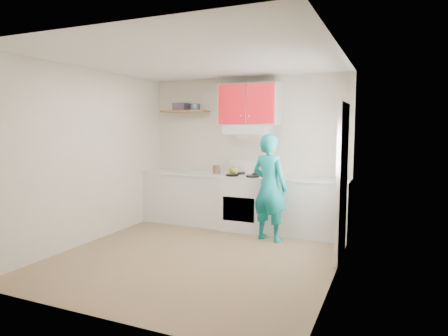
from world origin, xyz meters
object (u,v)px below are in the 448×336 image
at_px(kettle, 234,170).
at_px(person, 270,188).
at_px(crock, 217,170).
at_px(tin, 195,107).
at_px(stove, 245,202).

distance_m(kettle, person, 0.97).
xyz_separation_m(kettle, person, (0.80, -0.52, -0.18)).
height_order(crock, person, person).
distance_m(tin, crock, 1.21).
xyz_separation_m(tin, person, (1.61, -0.64, -1.28)).
bearing_deg(kettle, person, -35.68).
xyz_separation_m(kettle, crock, (-0.34, 0.03, -0.01)).
height_order(tin, crock, tin).
height_order(stove, crock, crock).
height_order(stove, person, person).
distance_m(stove, crock, 0.77).
relative_size(tin, person, 0.11).
distance_m(crock, person, 1.28).
bearing_deg(crock, person, -25.83).
relative_size(kettle, crock, 1.06).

